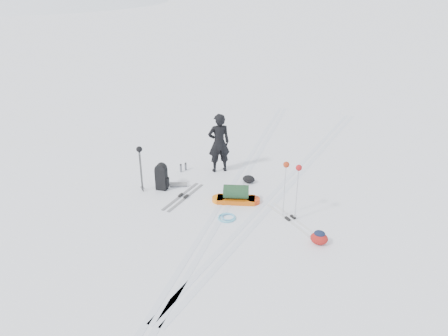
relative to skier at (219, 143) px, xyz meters
The scene contains 13 objects.
ground 2.17m from the skier, 61.67° to the right, with size 200.00×200.00×0.00m, color white.
ski_tracks 2.00m from the skier, 28.68° to the right, with size 3.38×17.97×0.01m.
skier is the anchor object (origin of this frame).
pulk_sled 2.23m from the skier, 55.49° to the right, with size 1.40×0.75×0.52m.
expedition_rucksack 2.12m from the skier, 121.42° to the right, with size 0.82×0.61×0.82m.
ski_poles_black 2.62m from the skier, 127.38° to the right, with size 0.18×0.18×1.41m.
ski_poles_silver 3.43m from the skier, 36.06° to the right, with size 0.49×0.23×1.57m.
touring_skis_grey 2.23m from the skier, 98.93° to the right, with size 0.48×1.83×0.07m.
touring_skis_white 3.63m from the skier, 36.47° to the right, with size 1.54×1.34×0.07m.
rope_coil 3.06m from the skier, 64.29° to the right, with size 0.55×0.55×0.06m.
small_daypack 4.78m from the skier, 38.34° to the right, with size 0.43×0.33×0.36m.
thermos_pair 1.42m from the skier, 158.47° to the right, with size 0.17×0.27×0.27m.
stuff_sack 1.50m from the skier, 21.92° to the right, with size 0.43×0.36×0.23m.
Camera 1 is at (3.75, -10.08, 6.04)m, focal length 35.00 mm.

